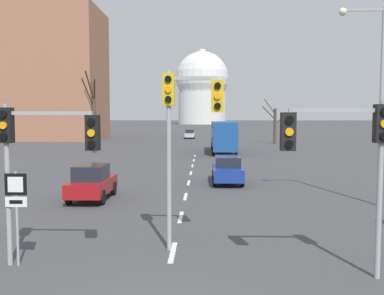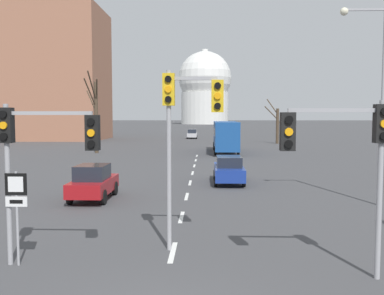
{
  "view_description": "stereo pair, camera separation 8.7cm",
  "coord_description": "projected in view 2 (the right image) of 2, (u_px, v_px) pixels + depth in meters",
  "views": [
    {
      "loc": [
        0.94,
        -7.68,
        4.13
      ],
      "look_at": [
        0.58,
        5.02,
        3.19
      ],
      "focal_mm": 40.0,
      "sensor_mm": 36.0,
      "label": 1
    },
    {
      "loc": [
        1.02,
        -7.68,
        4.13
      ],
      "look_at": [
        0.58,
        5.02,
        3.19
      ],
      "focal_mm": 40.0,
      "sensor_mm": 36.0,
      "label": 2
    }
  ],
  "objects": [
    {
      "name": "lane_stripe_0",
      "position": [
        173.0,
        252.0,
        12.96
      ],
      "size": [
        0.16,
        2.0,
        0.01
      ],
      "primitive_type": "cube",
      "color": "silver",
      "rests_on": "ground_plane"
    },
    {
      "name": "lane_stripe_1",
      "position": [
        182.0,
        217.0,
        17.44
      ],
      "size": [
        0.16,
        2.0,
        0.01
      ],
      "primitive_type": "cube",
      "color": "silver",
      "rests_on": "ground_plane"
    },
    {
      "name": "lane_stripe_2",
      "position": [
        187.0,
        196.0,
        21.93
      ],
      "size": [
        0.16,
        2.0,
        0.01
      ],
      "primitive_type": "cube",
      "color": "silver",
      "rests_on": "ground_plane"
    },
    {
      "name": "lane_stripe_3",
      "position": [
        190.0,
        183.0,
        26.41
      ],
      "size": [
        0.16,
        2.0,
        0.01
      ],
      "primitive_type": "cube",
      "color": "silver",
      "rests_on": "ground_plane"
    },
    {
      "name": "lane_stripe_4",
      "position": [
        193.0,
        173.0,
        30.9
      ],
      "size": [
        0.16,
        2.0,
        0.01
      ],
      "primitive_type": "cube",
      "color": "silver",
      "rests_on": "ground_plane"
    },
    {
      "name": "lane_stripe_5",
      "position": [
        194.0,
        166.0,
        35.38
      ],
      "size": [
        0.16,
        2.0,
        0.01
      ],
      "primitive_type": "cube",
      "color": "silver",
      "rests_on": "ground_plane"
    },
    {
      "name": "lane_stripe_6",
      "position": [
        196.0,
        160.0,
        39.87
      ],
      "size": [
        0.16,
        2.0,
        0.01
      ],
      "primitive_type": "cube",
      "color": "silver",
      "rests_on": "ground_plane"
    },
    {
      "name": "lane_stripe_7",
      "position": [
        197.0,
        156.0,
        44.35
      ],
      "size": [
        0.16,
        2.0,
        0.01
      ],
      "primitive_type": "cube",
      "color": "silver",
      "rests_on": "ground_plane"
    },
    {
      "name": "traffic_signal_near_left",
      "position": [
        38.0,
        143.0,
        11.63
      ],
      "size": [
        2.73,
        0.34,
        4.45
      ],
      "color": "#9E9EA3",
      "rests_on": "ground_plane"
    },
    {
      "name": "traffic_signal_near_right",
      "position": [
        347.0,
        144.0,
        10.63
      ],
      "size": [
        2.67,
        0.34,
        4.52
      ],
      "color": "#9E9EA3",
      "rests_on": "ground_plane"
    },
    {
      "name": "traffic_signal_centre_tall",
      "position": [
        185.0,
        115.0,
        12.87
      ],
      "size": [
        1.82,
        0.34,
        5.5
      ],
      "color": "#9E9EA3",
      "rests_on": "ground_plane"
    },
    {
      "name": "route_sign_post",
      "position": [
        17.0,
        201.0,
        11.69
      ],
      "size": [
        0.6,
        0.08,
        2.62
      ],
      "color": "#9E9EA3",
      "rests_on": "ground_plane"
    },
    {
      "name": "street_lamp_right",
      "position": [
        376.0,
        87.0,
        19.33
      ],
      "size": [
        2.1,
        0.36,
        8.97
      ],
      "color": "#9E9EA3",
      "rests_on": "ground_plane"
    },
    {
      "name": "sedan_near_left",
      "position": [
        229.0,
        170.0,
        26.23
      ],
      "size": [
        1.82,
        4.48,
        1.67
      ],
      "color": "navy",
      "rests_on": "ground_plane"
    },
    {
      "name": "sedan_near_right",
      "position": [
        192.0,
        134.0,
        78.23
      ],
      "size": [
        1.82,
        4.07,
        1.7
      ],
      "color": "#B7B7BC",
      "rests_on": "ground_plane"
    },
    {
      "name": "sedan_mid_centre",
      "position": [
        93.0,
        182.0,
        21.03
      ],
      "size": [
        1.76,
        4.0,
        1.75
      ],
      "color": "maroon",
      "rests_on": "ground_plane"
    },
    {
      "name": "city_bus",
      "position": [
        226.0,
        134.0,
        47.97
      ],
      "size": [
        2.66,
        10.8,
        3.48
      ],
      "color": "#19478C",
      "rests_on": "ground_plane"
    },
    {
      "name": "bare_tree_left_near",
      "position": [
        96.0,
        113.0,
        47.29
      ],
      "size": [
        2.2,
        4.45,
        8.88
      ],
      "color": "#473828",
      "rests_on": "ground_plane"
    },
    {
      "name": "bare_tree_right_near",
      "position": [
        277.0,
        124.0,
        63.69
      ],
      "size": [
        3.91,
        1.64,
        6.71
      ],
      "color": "#473828",
      "rests_on": "ground_plane"
    },
    {
      "name": "capitol_dome",
      "position": [
        205.0,
        88.0,
        217.03
      ],
      "size": [
        26.7,
        26.7,
        37.72
      ],
      "color": "silver",
      "rests_on": "ground_plane"
    },
    {
      "name": "apartment_block_left",
      "position": [
        52.0,
        75.0,
        74.42
      ],
      "size": [
        18.0,
        14.0,
        22.47
      ],
      "primitive_type": "cube",
      "color": "#9E664C",
      "rests_on": "ground_plane"
    }
  ]
}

